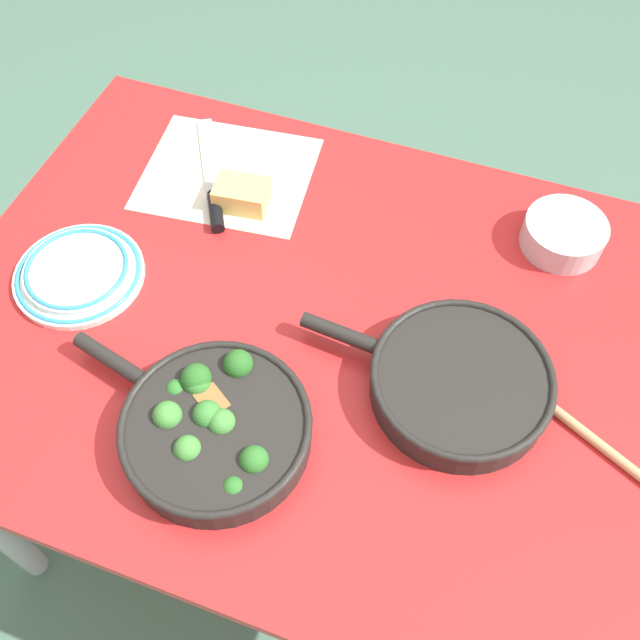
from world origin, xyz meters
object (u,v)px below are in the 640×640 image
(skillet_broccoli, at_px, (214,425))
(prep_bowl_steel, at_px, (564,234))
(wooden_spoon, at_px, (557,411))
(dinner_plate_stack, at_px, (78,272))
(skillet_eggs, at_px, (459,382))
(cheese_block, at_px, (242,195))
(grater_knife, at_px, (213,188))

(skillet_broccoli, bearing_deg, prep_bowl_steel, -113.76)
(prep_bowl_steel, bearing_deg, wooden_spoon, -81.68)
(skillet_broccoli, distance_m, dinner_plate_stack, 0.38)
(skillet_eggs, relative_size, dinner_plate_stack, 1.82)
(skillet_broccoli, height_order, cheese_block, skillet_broccoli)
(wooden_spoon, relative_size, cheese_block, 3.30)
(skillet_broccoli, xyz_separation_m, skillet_eggs, (0.31, 0.19, -0.00))
(skillet_eggs, relative_size, grater_knife, 1.46)
(skillet_broccoli, bearing_deg, dinner_plate_stack, -15.01)
(skillet_broccoli, bearing_deg, cheese_block, -57.64)
(skillet_broccoli, height_order, skillet_eggs, skillet_broccoli)
(grater_knife, distance_m, prep_bowl_steel, 0.62)
(grater_knife, bearing_deg, dinner_plate_stack, 123.90)
(cheese_block, xyz_separation_m, prep_bowl_steel, (0.55, 0.10, 0.00))
(skillet_eggs, height_order, dinner_plate_stack, skillet_eggs)
(skillet_broccoli, height_order, grater_knife, skillet_broccoli)
(grater_knife, height_order, prep_bowl_steel, prep_bowl_steel)
(skillet_broccoli, bearing_deg, skillet_eggs, -134.80)
(cheese_block, bearing_deg, grater_knife, 170.38)
(skillet_broccoli, relative_size, skillet_eggs, 1.01)
(grater_knife, xyz_separation_m, prep_bowl_steel, (0.61, 0.09, 0.02))
(dinner_plate_stack, distance_m, prep_bowl_steel, 0.82)
(skillet_eggs, bearing_deg, prep_bowl_steel, -101.46)
(skillet_broccoli, relative_size, dinner_plate_stack, 1.84)
(skillet_broccoli, bearing_deg, wooden_spoon, -142.32)
(skillet_eggs, xyz_separation_m, grater_knife, (-0.52, 0.25, -0.02))
(prep_bowl_steel, bearing_deg, dinner_plate_stack, -155.07)
(grater_knife, relative_size, cheese_block, 2.67)
(skillet_broccoli, xyz_separation_m, wooden_spoon, (0.46, 0.20, -0.02))
(skillet_eggs, distance_m, grater_knife, 0.57)
(wooden_spoon, distance_m, grater_knife, 0.70)
(grater_knife, bearing_deg, cheese_block, -129.52)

